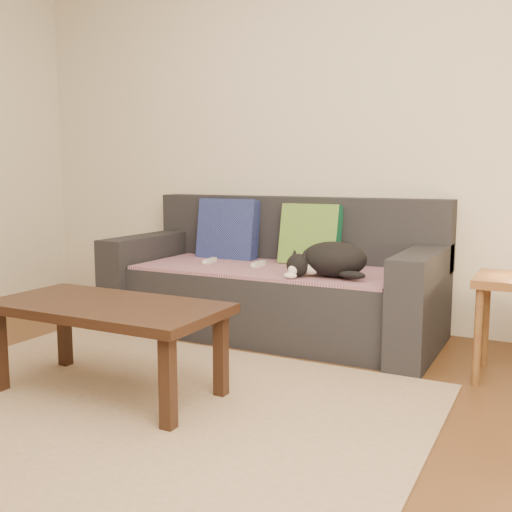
% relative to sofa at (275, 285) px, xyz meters
% --- Properties ---
extents(ground, '(4.50, 4.50, 0.00)m').
position_rel_sofa_xyz_m(ground, '(0.00, -1.57, -0.31)').
color(ground, brown).
rests_on(ground, ground).
extents(back_wall, '(4.50, 0.04, 2.60)m').
position_rel_sofa_xyz_m(back_wall, '(0.00, 0.43, 0.99)').
color(back_wall, beige).
rests_on(back_wall, ground).
extents(sofa, '(2.10, 0.94, 0.87)m').
position_rel_sofa_xyz_m(sofa, '(0.00, 0.00, 0.00)').
color(sofa, '#232328').
rests_on(sofa, ground).
extents(throw_blanket, '(1.66, 0.74, 0.02)m').
position_rel_sofa_xyz_m(throw_blanket, '(0.00, -0.09, 0.12)').
color(throw_blanket, '#4D2B51').
rests_on(throw_blanket, sofa).
extents(cushion_navy, '(0.44, 0.17, 0.45)m').
position_rel_sofa_xyz_m(cushion_navy, '(-0.45, 0.17, 0.32)').
color(cushion_navy, '#0F1C42').
rests_on(cushion_navy, throw_blanket).
extents(cushion_green, '(0.40, 0.18, 0.41)m').
position_rel_sofa_xyz_m(cushion_green, '(0.17, 0.17, 0.32)').
color(cushion_green, '#0C5237').
rests_on(cushion_green, throw_blanket).
extents(cat, '(0.47, 0.34, 0.20)m').
position_rel_sofa_xyz_m(cat, '(0.47, -0.25, 0.23)').
color(cat, black).
rests_on(cat, throw_blanket).
extents(wii_remote_a, '(0.05, 0.15, 0.03)m').
position_rel_sofa_xyz_m(wii_remote_a, '(-0.43, -0.11, 0.15)').
color(wii_remote_a, white).
rests_on(wii_remote_a, throw_blanket).
extents(wii_remote_b, '(0.04, 0.15, 0.03)m').
position_rel_sofa_xyz_m(wii_remote_b, '(-0.08, -0.09, 0.15)').
color(wii_remote_b, white).
rests_on(wii_remote_b, throw_blanket).
extents(rug, '(2.50, 1.80, 0.01)m').
position_rel_sofa_xyz_m(rug, '(0.00, -1.42, -0.30)').
color(rug, tan).
rests_on(rug, ground).
extents(coffee_table, '(1.10, 0.55, 0.44)m').
position_rel_sofa_xyz_m(coffee_table, '(-0.21, -1.37, 0.07)').
color(coffee_table, black).
rests_on(coffee_table, rug).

